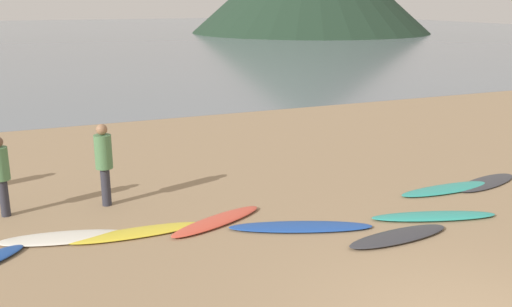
% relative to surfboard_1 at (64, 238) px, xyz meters
% --- Properties ---
extents(ground_plane, '(120.00, 120.00, 0.20)m').
position_rel_surfboard_1_xyz_m(ground_plane, '(4.34, 4.90, -0.14)').
color(ground_plane, '#997C5B').
rests_on(ground_plane, ground).
extents(ocean_water, '(140.00, 100.00, 0.01)m').
position_rel_surfboard_1_xyz_m(ocean_water, '(4.34, 59.24, -0.04)').
color(ocean_water, slate).
rests_on(ocean_water, ground).
extents(surfboard_1, '(2.24, 1.00, 0.08)m').
position_rel_surfboard_1_xyz_m(surfboard_1, '(0.00, 0.00, 0.00)').
color(surfboard_1, silver).
rests_on(surfboard_1, ground).
extents(surfboard_2, '(2.35, 0.51, 0.07)m').
position_rel_surfboard_1_xyz_m(surfboard_2, '(1.19, -0.27, -0.00)').
color(surfboard_2, yellow).
rests_on(surfboard_2, ground).
extents(surfboard_3, '(2.11, 1.25, 0.09)m').
position_rel_surfboard_1_xyz_m(surfboard_3, '(2.66, -0.33, 0.01)').
color(surfboard_3, '#D84C38').
rests_on(surfboard_3, ground).
extents(surfboard_4, '(2.60, 1.43, 0.08)m').
position_rel_surfboard_1_xyz_m(surfboard_4, '(3.96, -1.16, 0.00)').
color(surfboard_4, '#1E479E').
rests_on(surfboard_4, ground).
extents(surfboard_5, '(2.08, 0.67, 0.09)m').
position_rel_surfboard_1_xyz_m(surfboard_5, '(5.30, -2.21, 0.01)').
color(surfboard_5, '#333338').
rests_on(surfboard_5, ground).
extents(surfboard_6, '(2.42, 1.18, 0.09)m').
position_rel_surfboard_1_xyz_m(surfboard_6, '(6.49, -1.70, 0.01)').
color(surfboard_6, teal).
rests_on(surfboard_6, ground).
extents(surfboard_7, '(2.42, 0.53, 0.08)m').
position_rel_surfboard_1_xyz_m(surfboard_7, '(7.85, -0.53, 0.00)').
color(surfboard_7, teal).
rests_on(surfboard_7, ground).
extents(surfboard_8, '(2.10, 1.10, 0.06)m').
position_rel_surfboard_1_xyz_m(surfboard_8, '(8.95, -0.50, -0.01)').
color(surfboard_8, '#333338').
rests_on(surfboard_8, ground).
extents(person_0, '(0.31, 0.31, 1.55)m').
position_rel_surfboard_1_xyz_m(person_0, '(-0.90, 1.59, 0.88)').
color(person_0, '#2D2D38').
rests_on(person_0, ground).
extents(person_2, '(0.34, 0.34, 1.66)m').
position_rel_surfboard_1_xyz_m(person_2, '(0.95, 1.43, 0.94)').
color(person_2, '#2D2D38').
rests_on(person_2, ground).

